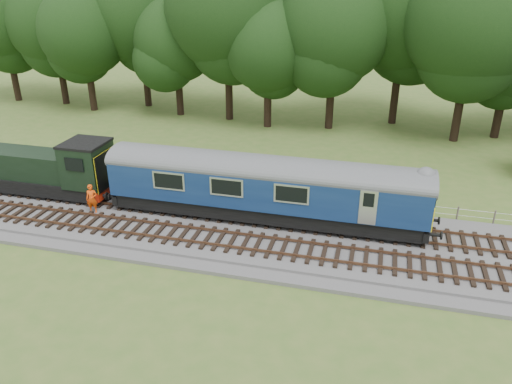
# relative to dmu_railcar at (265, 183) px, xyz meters

# --- Properties ---
(ground) EXTENTS (120.00, 120.00, 0.00)m
(ground) POSITION_rel_dmu_railcar_xyz_m (-3.13, -1.40, -2.61)
(ground) COLOR #456926
(ground) RESTS_ON ground
(ballast) EXTENTS (70.00, 7.00, 0.35)m
(ballast) POSITION_rel_dmu_railcar_xyz_m (-3.13, -1.40, -2.43)
(ballast) COLOR #4C4C4F
(ballast) RESTS_ON ground
(track_north) EXTENTS (67.20, 2.40, 0.21)m
(track_north) POSITION_rel_dmu_railcar_xyz_m (-3.13, -0.00, -2.19)
(track_north) COLOR black
(track_north) RESTS_ON ballast
(track_south) EXTENTS (67.20, 2.40, 0.21)m
(track_south) POSITION_rel_dmu_railcar_xyz_m (-3.13, -3.00, -2.19)
(track_south) COLOR black
(track_south) RESTS_ON ballast
(fence) EXTENTS (64.00, 0.12, 1.00)m
(fence) POSITION_rel_dmu_railcar_xyz_m (-3.13, 3.10, -2.61)
(fence) COLOR #6B6054
(fence) RESTS_ON ground
(tree_line) EXTENTS (70.00, 8.00, 18.00)m
(tree_line) POSITION_rel_dmu_railcar_xyz_m (-3.13, 20.60, -2.61)
(tree_line) COLOR black
(tree_line) RESTS_ON ground
(dmu_railcar) EXTENTS (18.05, 2.86, 3.88)m
(dmu_railcar) POSITION_rel_dmu_railcar_xyz_m (0.00, 0.00, 0.00)
(dmu_railcar) COLOR black
(dmu_railcar) RESTS_ON ground
(shunter_loco) EXTENTS (8.91, 2.60, 3.38)m
(shunter_loco) POSITION_rel_dmu_railcar_xyz_m (-13.93, 0.00, -0.63)
(shunter_loco) COLOR black
(shunter_loco) RESTS_ON ground
(worker) EXTENTS (0.75, 0.61, 1.77)m
(worker) POSITION_rel_dmu_railcar_xyz_m (-10.08, -1.73, -1.37)
(worker) COLOR #FF500D
(worker) RESTS_ON ballast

